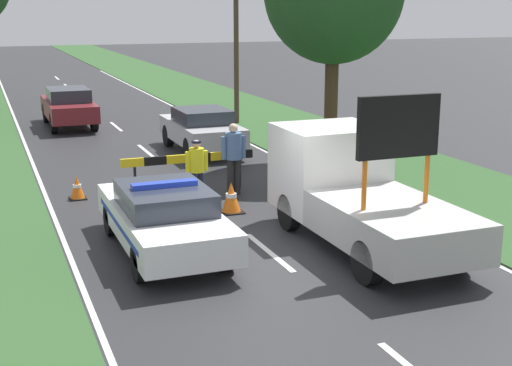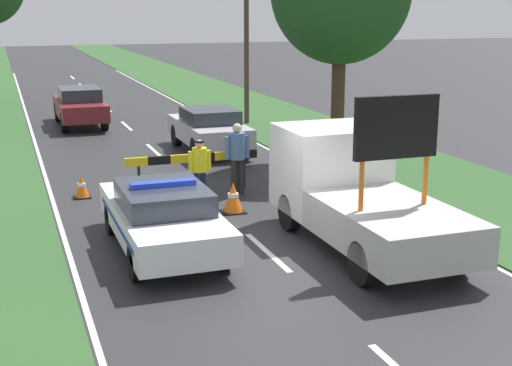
% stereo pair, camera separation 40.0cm
% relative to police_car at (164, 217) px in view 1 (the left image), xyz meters
% --- Properties ---
extents(ground_plane, '(160.00, 160.00, 0.00)m').
position_rel_police_car_xyz_m(ground_plane, '(1.87, -0.87, -0.70)').
color(ground_plane, '#28282B').
extents(lane_markings, '(7.39, 59.25, 0.01)m').
position_rel_police_car_xyz_m(lane_markings, '(1.87, 11.28, -0.69)').
color(lane_markings, silver).
rests_on(lane_markings, ground).
extents(grass_verge_right, '(4.96, 120.00, 0.03)m').
position_rel_police_car_xyz_m(grass_verge_right, '(8.10, 19.13, -0.68)').
color(grass_verge_right, '#2D5128').
rests_on(grass_verge_right, ground).
extents(police_car, '(1.80, 4.61, 1.42)m').
position_rel_police_car_xyz_m(police_car, '(0.00, 0.00, 0.00)').
color(police_car, white).
rests_on(police_car, ground).
extents(work_truck, '(2.09, 5.24, 3.13)m').
position_rel_police_car_xyz_m(work_truck, '(3.75, -0.76, 0.36)').
color(work_truck, white).
rests_on(work_truck, ground).
extents(road_barrier, '(3.47, 0.08, 0.99)m').
position_rel_police_car_xyz_m(road_barrier, '(1.71, 4.22, 0.13)').
color(road_barrier, black).
rests_on(road_barrier, ground).
extents(police_officer, '(0.56, 0.36, 1.56)m').
position_rel_police_car_xyz_m(police_officer, '(1.61, 3.14, 0.23)').
color(police_officer, '#191E38').
rests_on(police_officer, ground).
extents(pedestrian_civilian, '(0.65, 0.41, 1.81)m').
position_rel_police_car_xyz_m(pedestrian_civilian, '(2.73, 3.66, 0.36)').
color(pedestrian_civilian, '#232326').
rests_on(pedestrian_civilian, ground).
extents(traffic_cone_near_police, '(0.49, 0.49, 0.68)m').
position_rel_police_car_xyz_m(traffic_cone_near_police, '(0.27, 2.78, -0.36)').
color(traffic_cone_near_police, black).
rests_on(traffic_cone_near_police, ground).
extents(traffic_cone_centre_front, '(0.46, 0.46, 0.64)m').
position_rel_police_car_xyz_m(traffic_cone_centre_front, '(3.96, 3.62, -0.38)').
color(traffic_cone_centre_front, black).
rests_on(traffic_cone_centre_front, ground).
extents(traffic_cone_near_truck, '(0.42, 0.42, 0.58)m').
position_rel_police_car_xyz_m(traffic_cone_near_truck, '(-1.06, 4.58, -0.41)').
color(traffic_cone_near_truck, black).
rests_on(traffic_cone_near_truck, ground).
extents(traffic_cone_behind_barrier, '(0.52, 0.52, 0.72)m').
position_rel_police_car_xyz_m(traffic_cone_behind_barrier, '(2.10, 2.07, -0.34)').
color(traffic_cone_behind_barrier, black).
rests_on(traffic_cone_behind_barrier, ground).
extents(queued_car_sedan_silver, '(1.81, 4.22, 1.42)m').
position_rel_police_car_xyz_m(queued_car_sedan_silver, '(3.58, 9.19, 0.06)').
color(queued_car_sedan_silver, '#B2B2B7').
rests_on(queued_car_sedan_silver, ground).
extents(queued_car_wagon_maroon, '(1.74, 4.66, 1.53)m').
position_rel_police_car_xyz_m(queued_car_wagon_maroon, '(0.16, 15.94, 0.12)').
color(queued_car_wagon_maroon, maroon).
rests_on(queued_car_wagon_maroon, ground).
extents(utility_pole, '(1.20, 0.20, 6.49)m').
position_rel_police_car_xyz_m(utility_pole, '(6.60, 14.17, 2.66)').
color(utility_pole, '#473828').
rests_on(utility_pole, ground).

